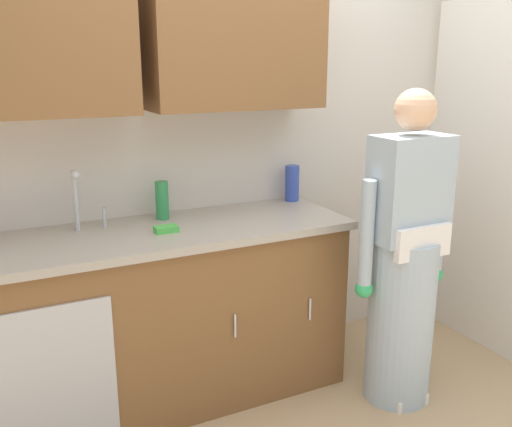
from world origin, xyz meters
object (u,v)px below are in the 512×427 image
Objects in this scene: sink at (92,240)px; person_at_sink at (404,275)px; sponge at (166,229)px; bottle_water_tall at (292,183)px; bottle_dish_liquid at (162,200)px.

person_at_sink is at bearing -20.64° from sink.
bottle_water_tall is at bearing 18.07° from sponge.
person_at_sink is 8.07× the size of bottle_dish_liquid.
bottle_dish_liquid is at bearing 76.45° from sponge.
sink reaches higher than bottle_dish_liquid.
person_at_sink is 7.73× the size of bottle_water_tall.
person_at_sink is at bearing -23.10° from sponge.
person_at_sink reaches higher than bottle_water_tall.
person_at_sink is at bearing -34.15° from bottle_dish_liquid.
sponge is at bearing -161.93° from bottle_water_tall.
sink is 2.38× the size of bottle_water_tall.
bottle_dish_liquid reaches higher than sponge.
sink is 0.31× the size of person_at_sink.
person_at_sink is (1.43, -0.54, -0.23)m from sink.
bottle_dish_liquid is (-1.03, 0.70, 0.35)m from person_at_sink.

